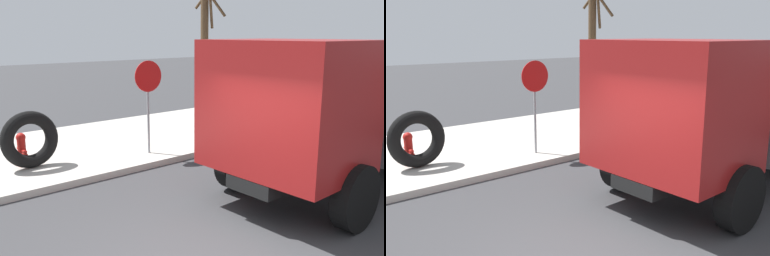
{
  "view_description": "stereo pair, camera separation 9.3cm",
  "coord_description": "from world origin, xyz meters",
  "views": [
    {
      "loc": [
        -3.27,
        -3.83,
        3.1
      ],
      "look_at": [
        2.23,
        2.81,
        1.15
      ],
      "focal_mm": 39.17,
      "sensor_mm": 36.0,
      "label": 1
    },
    {
      "loc": [
        -3.2,
        -3.89,
        3.1
      ],
      "look_at": [
        2.23,
        2.81,
        1.15
      ],
      "focal_mm": 39.17,
      "sensor_mm": 36.0,
      "label": 2
    }
  ],
  "objects": [
    {
      "name": "sidewalk_curb",
      "position": [
        0.0,
        6.5,
        0.07
      ],
      "size": [
        36.0,
        5.0,
        0.15
      ],
      "primitive_type": "cube",
      "color": "#BCB7AD",
      "rests_on": "ground"
    },
    {
      "name": "fire_hydrant",
      "position": [
        -0.43,
        5.61,
        0.57
      ],
      "size": [
        0.21,
        0.48,
        0.78
      ],
      "color": "red",
      "rests_on": "sidewalk_curb"
    },
    {
      "name": "dump_truck_gray",
      "position": [
        4.78,
        0.64,
        1.61
      ],
      "size": [
        7.09,
        3.01,
        3.0
      ],
      "color": "slate",
      "rests_on": "ground"
    },
    {
      "name": "stop_sign",
      "position": [
        2.4,
        4.69,
        1.76
      ],
      "size": [
        0.76,
        0.08,
        2.31
      ],
      "color": "gray",
      "rests_on": "sidewalk_curb"
    },
    {
      "name": "bare_tree",
      "position": [
        5.8,
        6.46,
        2.45
      ],
      "size": [
        1.25,
        1.26,
        4.76
      ],
      "color": "#4C3823",
      "rests_on": "sidewalk_curb"
    },
    {
      "name": "loose_tire",
      "position": [
        -0.3,
        5.4,
        0.8
      ],
      "size": [
        1.29,
        0.37,
        1.29
      ],
      "primitive_type": "torus",
      "rotation": [
        1.53,
        0.0,
        0.03
      ],
      "color": "black",
      "rests_on": "sidewalk_curb"
    }
  ]
}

